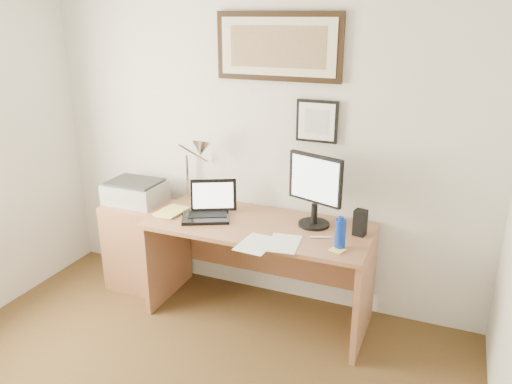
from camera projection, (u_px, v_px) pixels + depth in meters
The scene contains 17 objects.
wall_back at pixel (259, 142), 3.77m from camera, with size 3.50×0.02×2.50m, color silver.
side_cabinet at pixel (141, 245), 4.11m from camera, with size 0.50×0.40×0.73m, color #8E593B.
water_bottle at pixel (340, 234), 3.15m from camera, with size 0.07×0.07×0.20m, color #0C2EA1.
bottle_cap at pixel (341, 218), 3.12m from camera, with size 0.04×0.04×0.02m, color #0C2EA1.
speaker at pixel (360, 223), 3.35m from camera, with size 0.08×0.07×0.18m, color black.
paper_sheet_a at pixel (256, 244), 3.25m from camera, with size 0.21×0.30×0.00m, color white.
paper_sheet_b at pixel (283, 243), 3.25m from camera, with size 0.20×0.29×0.00m, color white.
sticky_pad at pixel (338, 250), 3.15m from camera, with size 0.08×0.08×0.01m, color #F9E076.
marker_pen at pixel (321, 237), 3.33m from camera, with size 0.02×0.02×0.14m, color white.
book at pixel (162, 209), 3.80m from camera, with size 0.18×0.25×0.02m, color #E0DF69.
desk at pixel (263, 249), 3.71m from camera, with size 1.60×0.70×0.75m.
laptop at pixel (209, 209), 3.67m from camera, with size 0.41×0.43×0.26m.
lcd_monitor at pixel (315, 187), 3.43m from camera, with size 0.41×0.22×0.52m.
printer at pixel (135, 192), 4.01m from camera, with size 0.44×0.34×0.18m.
desk_lamp at pixel (200, 151), 3.77m from camera, with size 0.29×0.27×0.53m.
picture_large at pixel (278, 47), 3.45m from camera, with size 0.92×0.04×0.47m.
picture_small at pixel (317, 121), 3.51m from camera, with size 0.30×0.03×0.30m.
Camera 1 is at (1.37, -1.41, 2.17)m, focal length 35.00 mm.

